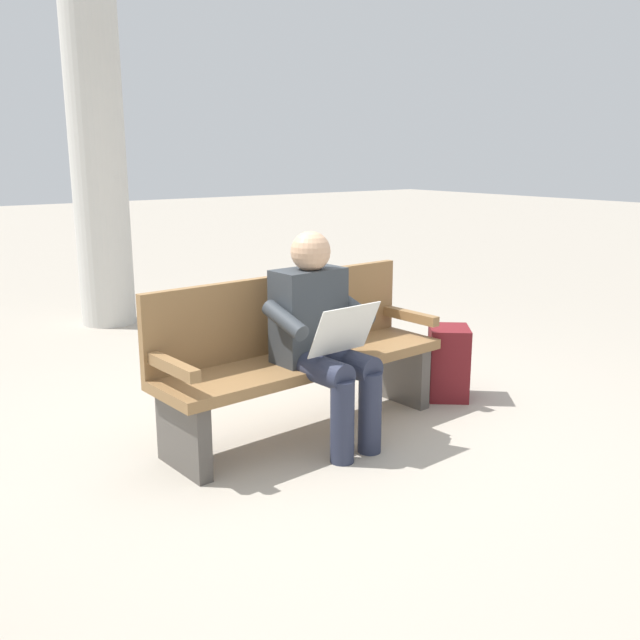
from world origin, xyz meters
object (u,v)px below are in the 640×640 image
at_px(backpack, 447,363).
at_px(bench_near, 298,353).
at_px(support_pillar, 97,140).
at_px(person_seated, 322,333).

bearing_deg(backpack, bench_near, -7.79).
relative_size(bench_near, support_pillar, 0.54).
xyz_separation_m(bench_near, support_pillar, (-0.06, -3.26, 1.24)).
bearing_deg(bench_near, support_pillar, -94.57).
bearing_deg(backpack, person_seated, 4.32).
distance_m(person_seated, support_pillar, 3.66).
bearing_deg(person_seated, support_pillar, -94.51).
height_order(person_seated, backpack, person_seated).
bearing_deg(bench_near, person_seated, 86.33).
relative_size(backpack, support_pillar, 0.14).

